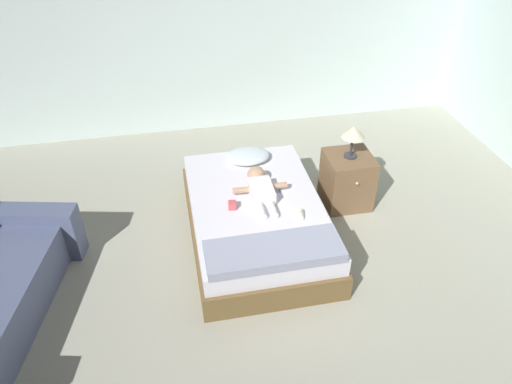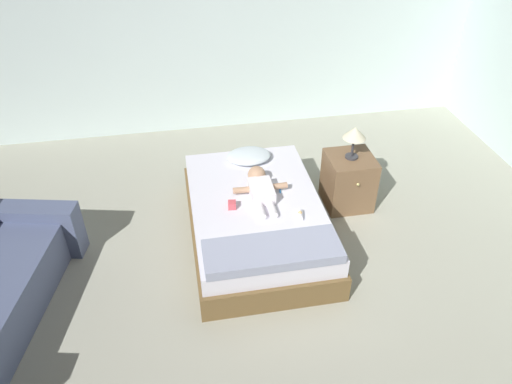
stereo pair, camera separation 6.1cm
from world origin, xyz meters
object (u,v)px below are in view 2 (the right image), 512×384
toy_block (232,205)px  baby_bottle (300,214)px  baby (260,187)px  bed (256,219)px  nightstand (348,181)px  pillow (249,156)px  lamp (355,134)px  toothbrush (280,187)px

toy_block → baby_bottle: baby_bottle is taller
baby → baby_bottle: size_ratio=5.71×
bed → nightstand: bearing=19.0°
toy_block → bed: bearing=15.0°
bed → nightstand: 1.05m
bed → pillow: pillow is taller
baby → lamp: bearing=13.9°
bed → toy_block: (-0.22, -0.06, 0.24)m
toy_block → baby: bearing=31.2°
pillow → toothbrush: pillow is taller
pillow → lamp: lamp is taller
baby_bottle → toothbrush: bearing=99.7°
pillow → nightstand: bearing=-19.4°
pillow → nightstand: 1.01m
toy_block → baby_bottle: size_ratio=0.67×
toothbrush → baby_bottle: (0.08, -0.44, 0.02)m
pillow → toy_block: bearing=-110.5°
baby → baby_bottle: 0.48m
pillow → baby_bottle: pillow is taller
baby → nightstand: bearing=13.9°
baby → toothbrush: bearing=12.3°
baby → toy_block: baby is taller
baby → nightstand: (0.93, 0.23, -0.20)m
lamp → nightstand: bearing=-90.0°
bed → baby: bearing=61.8°
lamp → toothbrush: bearing=-165.7°
nightstand → toy_block: (-1.21, -0.40, 0.17)m
toothbrush → bed: bearing=-148.7°
toothbrush → toy_block: size_ratio=1.92×
baby_bottle → baby: bearing=123.9°
nightstand → baby_bottle: 0.93m
baby → lamp: size_ratio=1.97×
baby_bottle → pillow: bearing=106.0°
lamp → baby_bottle: lamp is taller
toy_block → baby_bottle: bearing=-22.5°
nightstand → toy_block: bearing=-161.7°
baby_bottle → toy_block: bearing=157.5°
nightstand → lamp: 0.52m
lamp → baby_bottle: 0.98m
pillow → toy_block: 0.78m
nightstand → baby_bottle: size_ratio=4.83×
baby → toothbrush: size_ratio=4.42×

